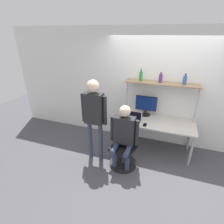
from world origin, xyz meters
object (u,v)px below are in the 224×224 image
person_seated (124,133)px  laptop (135,119)px  bottle_blue (185,80)px  monitor (146,105)px  cell_phone (145,125)px  person_standing (94,111)px  bottle_green (141,76)px  office_chair (124,153)px  bottle_purple (161,78)px

person_seated → laptop: bearing=82.9°
person_seated → bottle_blue: 1.67m
monitor → laptop: monitor is taller
laptop → person_seated: bearing=-97.1°
cell_phone → person_seated: (-0.32, -0.53, 0.04)m
bottle_blue → person_standing: bearing=-148.5°
bottle_blue → bottle_green: bottle_green is taller
cell_phone → bottle_blue: bottle_blue is taller
person_seated → cell_phone: bearing=58.8°
office_chair → bottle_blue: bearing=44.9°
bottle_green → office_chair: bearing=-93.9°
laptop → bottle_green: bearing=90.0°
bottle_purple → office_chair: bearing=-116.9°
laptop → office_chair: 0.78m
cell_phone → person_seated: 0.62m
bottle_purple → bottle_blue: (0.48, 0.00, 0.00)m
person_standing → bottle_blue: 1.97m
office_chair → bottle_purple: 1.76m
bottle_blue → monitor: bearing=178.8°
bottle_purple → bottle_green: size_ratio=0.85×
bottle_purple → monitor: bearing=176.5°
bottle_green → bottle_purple: bearing=0.0°
monitor → cell_phone: monitor is taller
monitor → bottle_purple: bearing=-3.5°
person_seated → bottle_green: 1.35m
person_standing → bottle_blue: bearing=31.5°
cell_phone → person_standing: (-0.95, -0.50, 0.39)m
laptop → cell_phone: laptop is taller
person_standing → bottle_blue: bottle_blue is taller
laptop → bottle_purple: size_ratio=1.37×
person_seated → bottle_green: size_ratio=5.29×
person_seated → bottle_green: bearing=85.7°
cell_phone → office_chair: bearing=-122.8°
monitor → laptop: 0.49m
person_seated → monitor: bearing=77.0°
laptop → person_seated: person_seated is taller
bottle_purple → bottle_blue: bearing=0.0°
monitor → bottle_purple: (0.26, -0.02, 0.66)m
cell_phone → bottle_purple: bearing=69.6°
cell_phone → person_standing: 1.14m
person_seated → bottle_purple: 1.43m
laptop → person_standing: person_standing is taller
cell_phone → bottle_green: 1.08m
person_standing → monitor: bearing=49.2°
person_seated → bottle_blue: bearing=45.9°
monitor → cell_phone: bearing=-81.0°
laptop → bottle_blue: size_ratio=1.33×
cell_phone → person_seated: size_ratio=0.11×
bottle_purple → cell_phone: bearing=-110.4°
laptop → bottle_blue: bearing=23.8°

